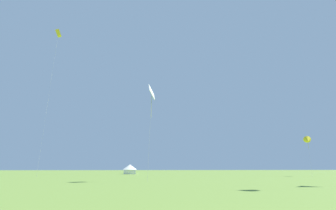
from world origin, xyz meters
The scene contains 4 objects.
kite_white_diamond centered at (-2.72, 28.02, 10.98)m, with size 0.89×2.38×12.29m.
kite_yellow_delta centered at (29.43, 42.33, 6.88)m, with size 2.78×3.44×7.77m.
kite_yellow_box centered at (-20.55, 45.00, 27.85)m, with size 1.28×2.13×28.78m.
festival_tent_left centered at (-5.42, 66.46, 1.38)m, with size 3.84×3.84×2.50m.
Camera 1 is at (-5.01, -3.58, 1.55)m, focal length 27.03 mm.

